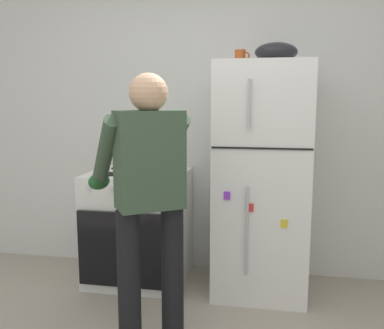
{
  "coord_description": "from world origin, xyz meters",
  "views": [
    {
      "loc": [
        0.47,
        -1.62,
        1.46
      ],
      "look_at": [
        -0.07,
        1.32,
        1.0
      ],
      "focal_mm": 40.04,
      "sensor_mm": 36.0,
      "label": 1
    }
  ],
  "objects_px": {
    "red_pot": "(155,165)",
    "coffee_mug": "(240,56)",
    "person_cook": "(148,190)",
    "refrigerator": "(262,180)",
    "stove_range": "(138,227)",
    "mixing_bowl": "(276,52)"
  },
  "relations": [
    {
      "from": "red_pot",
      "to": "coffee_mug",
      "type": "distance_m",
      "value": 1.03
    },
    {
      "from": "person_cook",
      "to": "coffee_mug",
      "type": "relative_size",
      "value": 14.28
    },
    {
      "from": "person_cook",
      "to": "red_pot",
      "type": "relative_size",
      "value": 4.92
    },
    {
      "from": "person_cook",
      "to": "coffee_mug",
      "type": "height_order",
      "value": "coffee_mug"
    },
    {
      "from": "refrigerator",
      "to": "stove_range",
      "type": "xyz_separation_m",
      "value": [
        -0.97,
        -0.01,
        -0.42
      ]
    },
    {
      "from": "mixing_bowl",
      "to": "person_cook",
      "type": "bearing_deg",
      "value": -126.74
    },
    {
      "from": "stove_range",
      "to": "person_cook",
      "type": "bearing_deg",
      "value": -68.71
    },
    {
      "from": "stove_range",
      "to": "red_pot",
      "type": "relative_size",
      "value": 2.75
    },
    {
      "from": "red_pot",
      "to": "person_cook",
      "type": "bearing_deg",
      "value": -77.33
    },
    {
      "from": "refrigerator",
      "to": "red_pot",
      "type": "relative_size",
      "value": 5.3
    },
    {
      "from": "refrigerator",
      "to": "stove_range",
      "type": "distance_m",
      "value": 1.06
    },
    {
      "from": "stove_range",
      "to": "mixing_bowl",
      "type": "height_order",
      "value": "mixing_bowl"
    },
    {
      "from": "stove_range",
      "to": "red_pot",
      "type": "height_order",
      "value": "red_pot"
    },
    {
      "from": "person_cook",
      "to": "mixing_bowl",
      "type": "bearing_deg",
      "value": 53.26
    },
    {
      "from": "stove_range",
      "to": "person_cook",
      "type": "relative_size",
      "value": 0.56
    },
    {
      "from": "coffee_mug",
      "to": "refrigerator",
      "type": "bearing_deg",
      "value": -15.83
    },
    {
      "from": "mixing_bowl",
      "to": "coffee_mug",
      "type": "bearing_deg",
      "value": 169.01
    },
    {
      "from": "stove_range",
      "to": "coffee_mug",
      "type": "xyz_separation_m",
      "value": [
        0.79,
        0.06,
        1.33
      ]
    },
    {
      "from": "stove_range",
      "to": "red_pot",
      "type": "distance_m",
      "value": 0.54
    },
    {
      "from": "coffee_mug",
      "to": "red_pot",
      "type": "bearing_deg",
      "value": -171.0
    },
    {
      "from": "refrigerator",
      "to": "stove_range",
      "type": "bearing_deg",
      "value": -179.41
    },
    {
      "from": "refrigerator",
      "to": "red_pot",
      "type": "distance_m",
      "value": 0.82
    }
  ]
}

